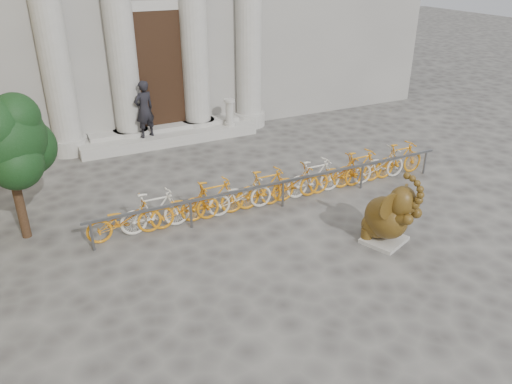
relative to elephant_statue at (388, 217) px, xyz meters
name	(u,v)px	position (x,y,z in m)	size (l,w,h in m)	color
ground	(317,295)	(-2.41, -0.97, -0.65)	(80.00, 80.00, 0.00)	#474442
entrance_steps	(170,136)	(-2.41, 8.43, -0.47)	(6.00, 1.20, 0.36)	#A8A59E
elephant_statue	(388,217)	(0.00, 0.00, 0.00)	(1.21, 1.42, 1.79)	#A8A59E
bike_rack	(278,185)	(-1.26, 2.78, -0.15)	(9.82, 0.53, 1.00)	slate
tree	(7,141)	(-7.20, 3.78, 1.68)	(1.93, 1.76, 3.34)	#332114
pedestrian	(144,109)	(-3.22, 8.26, 0.64)	(0.68, 0.45, 1.86)	black
balustrade_post	(230,113)	(-0.29, 8.13, 0.14)	(0.38, 0.38, 0.93)	#A8A59E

